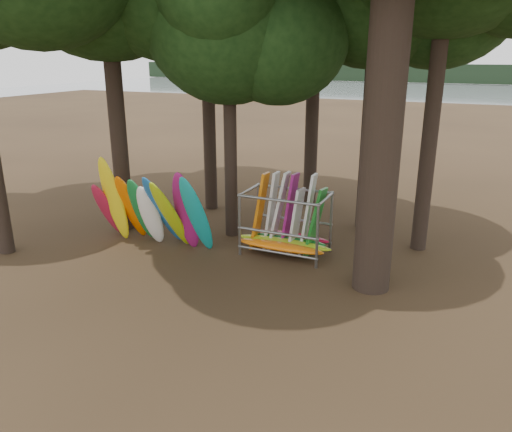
% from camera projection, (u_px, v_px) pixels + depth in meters
% --- Properties ---
extents(ground, '(120.00, 120.00, 0.00)m').
position_uv_depth(ground, '(223.00, 272.00, 15.20)').
color(ground, '#47331E').
rests_on(ground, ground).
extents(lake, '(160.00, 160.00, 0.00)m').
position_uv_depth(lake, '(430.00, 102.00, 67.26)').
color(lake, gray).
rests_on(lake, ground).
extents(far_shore, '(160.00, 4.00, 4.00)m').
position_uv_depth(far_shore, '(455.00, 74.00, 110.01)').
color(far_shore, black).
rests_on(far_shore, ground).
extents(oak_5, '(6.49, 6.49, 10.32)m').
position_uv_depth(oak_5, '(228.00, 16.00, 16.02)').
color(oak_5, black).
rests_on(oak_5, ground).
extents(kayak_row, '(4.42, 2.29, 3.28)m').
position_uv_depth(kayak_row, '(151.00, 210.00, 16.71)').
color(kayak_row, '#BB1B3D').
rests_on(kayak_row, ground).
extents(storage_rack, '(3.25, 1.57, 2.73)m').
position_uv_depth(storage_rack, '(286.00, 225.00, 16.34)').
color(storage_rack, gray).
rests_on(storage_rack, ground).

